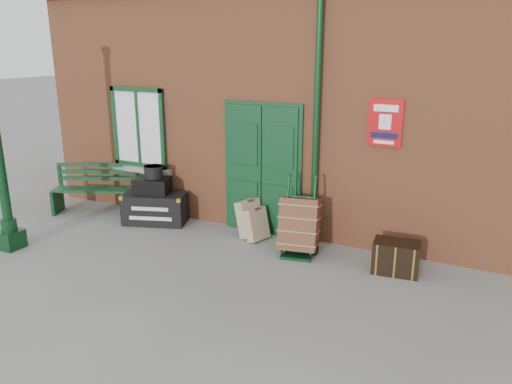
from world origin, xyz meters
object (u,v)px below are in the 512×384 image
Objects in this scene: houdini_trunk at (156,208)px; porter_trolley at (299,225)px; bench at (96,187)px; dark_trunk at (396,257)px.

porter_trolley is at bearing -22.27° from houdini_trunk.
bench reaches higher than houdini_trunk.
porter_trolley reaches higher than houdini_trunk.
houdini_trunk is at bearing 165.64° from porter_trolley.
bench is 5.80m from dark_trunk.
houdini_trunk is at bearing -23.29° from bench.
bench is 1.36× the size of porter_trolley.
bench is 1.47× the size of houdini_trunk.
porter_trolley reaches higher than dark_trunk.
bench reaches higher than dark_trunk.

